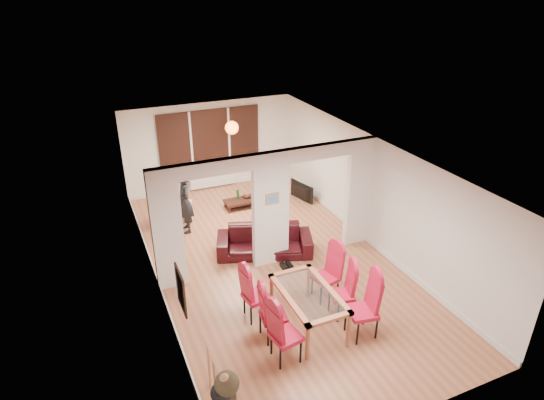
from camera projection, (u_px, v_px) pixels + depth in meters
floor at (271, 261)px, 10.21m from camera, size 5.00×9.00×0.01m
room_walls at (271, 210)px, 9.64m from camera, size 5.00×9.00×2.60m
divider_wall at (271, 210)px, 9.64m from camera, size 5.00×0.18×2.60m
bay_window_blinds at (210, 140)px, 13.22m from camera, size 3.00×0.08×1.80m
radiator at (213, 178)px, 13.71m from camera, size 1.40×0.08×0.50m
pendant_light at (232, 128)px, 12.10m from camera, size 0.36×0.36×0.36m
stair_newel at (215, 377)px, 6.52m from camera, size 0.40×1.20×1.10m
wall_poster at (181, 290)px, 6.64m from camera, size 0.04×0.52×0.67m
pillar_photo at (272, 199)px, 9.43m from camera, size 0.30×0.03×0.25m
dining_table at (308, 309)px, 8.16m from camera, size 0.89×1.57×0.74m
dining_chair_la at (286, 332)px, 7.35m from camera, size 0.51×0.51×1.11m
dining_chair_lb at (273, 312)px, 7.82m from camera, size 0.48×0.48×1.08m
dining_chair_lc at (256, 293)px, 8.30m from camera, size 0.49×0.49×1.08m
dining_chair_ra at (363, 308)px, 7.85m from camera, size 0.55×0.55×1.18m
dining_chair_rb at (342, 292)px, 8.37m from camera, size 0.51×0.51×1.03m
dining_chair_rc at (326, 274)px, 8.80m from camera, size 0.54×0.54×1.12m
sofa at (264, 241)px, 10.38m from camera, size 2.31×1.52×0.63m
armchair at (173, 214)px, 11.53m from camera, size 1.03×1.03×0.67m
person at (185, 202)px, 11.11m from camera, size 0.60×0.41×1.59m
television at (299, 192)px, 12.92m from camera, size 0.89×0.35×0.52m
coffee_table at (242, 203)px, 12.59m from camera, size 0.99×0.50×0.23m
bottle at (238, 194)px, 12.54m from camera, size 0.07×0.07×0.29m
bowl at (247, 196)px, 12.67m from camera, size 0.23×0.23×0.06m
shoes at (286, 266)px, 9.95m from camera, size 0.23×0.25×0.09m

